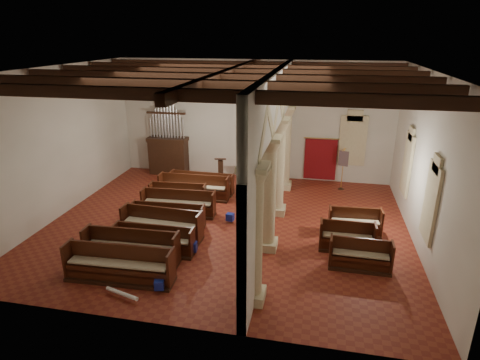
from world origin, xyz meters
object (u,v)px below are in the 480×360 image
lectern (221,172)px  processional_banner (342,174)px  aisle_pew_0 (360,259)px  pipe_organ (168,149)px  nave_pew_0 (120,269)px

lectern → processional_banner: size_ratio=0.66×
aisle_pew_0 → pipe_organ: bearing=142.0°
processional_banner → nave_pew_0: (-6.91, -9.29, -0.38)m
pipe_organ → nave_pew_0: pipe_organ is taller
lectern → nave_pew_0: 9.06m
pipe_organ → processional_banner: 9.12m
lectern → aisle_pew_0: 9.34m
pipe_organ → lectern: bearing=-15.3°
nave_pew_0 → aisle_pew_0: (7.26, 2.16, -0.04)m
pipe_organ → aisle_pew_0: size_ratio=2.23×
pipe_organ → nave_pew_0: 10.14m
processional_banner → aisle_pew_0: processional_banner is taller
lectern → processional_banner: bearing=-7.5°
processional_banner → aisle_pew_0: size_ratio=1.06×
nave_pew_0 → pipe_organ: bearing=100.2°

